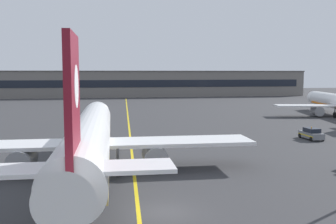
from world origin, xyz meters
TOP-DOWN VIEW (x-y plane):
  - ground_plane at (0.00, 0.00)m, footprint 400.00×400.00m
  - taxiway_centreline at (0.00, 30.00)m, footprint 10.90×179.71m
  - airliner_foreground at (-5.23, 11.97)m, footprint 32.13×41.48m
  - service_car_second at (25.60, 25.57)m, footprint 2.01×4.22m
  - safety_cone_by_nose_gear at (-3.85, 28.33)m, footprint 0.44×0.44m
  - terminal_building at (-1.34, 129.98)m, footprint 160.28×12.40m

SIDE VIEW (x-z plane):
  - ground_plane at x=0.00m, z-range 0.00..0.00m
  - taxiway_centreline at x=0.00m, z-range 0.00..0.01m
  - safety_cone_by_nose_gear at x=-3.85m, z-range -0.02..0.53m
  - service_car_second at x=25.60m, z-range -0.13..1.66m
  - airliner_foreground at x=-5.23m, z-range -2.46..9.19m
  - terminal_building at x=-1.34m, z-range 0.01..10.28m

